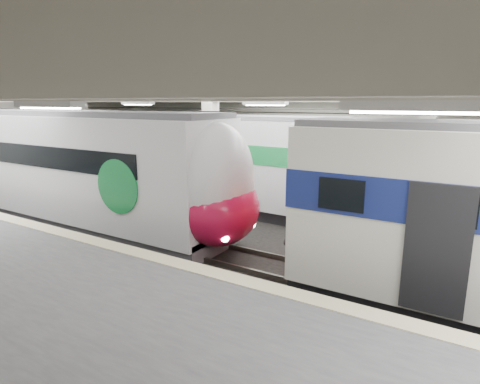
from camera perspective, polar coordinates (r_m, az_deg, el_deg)
The scene contains 3 objects.
station_hall at distance 10.95m, azimuth -5.74°, elevation 3.44°, with size 36.00×24.00×5.75m.
modern_emu at distance 16.45m, azimuth -18.73°, elevation 2.55°, with size 14.56×3.01×4.66m.
far_train at distance 19.77m, azimuth -4.55°, elevation 4.75°, with size 13.91×3.45×4.41m.
Camera 1 is at (6.54, -10.34, 4.98)m, focal length 30.00 mm.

